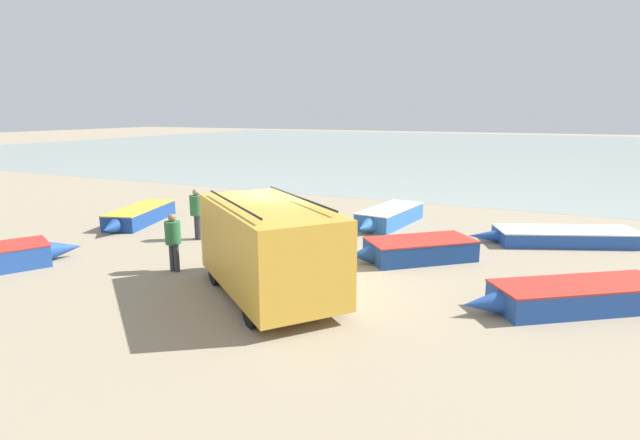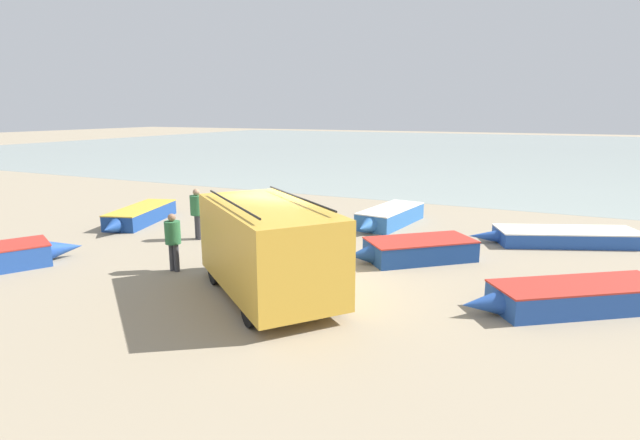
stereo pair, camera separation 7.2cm
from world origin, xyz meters
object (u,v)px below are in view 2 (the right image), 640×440
object	(u,v)px
fishing_rowboat_3	(416,250)
fisherman_0	(197,209)
fishing_rowboat_1	(389,217)
parked_van	(267,247)
fishing_rowboat_6	(139,215)
fishing_rowboat_5	(573,297)
fishing_rowboat_0	(279,219)
fishing_rowboat_2	(563,237)
fisherman_1	(173,237)

from	to	relation	value
fishing_rowboat_3	fisherman_0	world-z (taller)	fisherman_0
fishing_rowboat_1	fisherman_0	world-z (taller)	fisherman_0
parked_van	fishing_rowboat_3	bearing A→B (deg)	-80.00
parked_van	fishing_rowboat_6	world-z (taller)	parked_van
parked_van	fishing_rowboat_1	bearing A→B (deg)	-53.11
fishing_rowboat_1	fishing_rowboat_5	xyz separation A→B (m)	(6.37, -6.45, -0.04)
parked_van	fishing_rowboat_5	size ratio (longest dim) A/B	1.11
fishing_rowboat_6	fishing_rowboat_5	bearing A→B (deg)	63.76
fishing_rowboat_5	fishing_rowboat_6	distance (m)	15.71
fishing_rowboat_0	fisherman_0	xyz separation A→B (m)	(-1.50, -3.08, 0.81)
parked_van	fishing_rowboat_3	size ratio (longest dim) A/B	1.40
fishing_rowboat_3	fishing_rowboat_5	size ratio (longest dim) A/B	0.79
fishing_rowboat_1	fishing_rowboat_2	world-z (taller)	fishing_rowboat_1
fishing_rowboat_6	fisherman_1	bearing A→B (deg)	35.51
fishing_rowboat_1	fisherman_0	bearing A→B (deg)	-39.73
fishing_rowboat_3	fishing_rowboat_6	size ratio (longest dim) A/B	0.77
fishing_rowboat_0	fishing_rowboat_5	world-z (taller)	fishing_rowboat_5
parked_van	fisherman_0	bearing A→B (deg)	2.70
parked_van	fishing_rowboat_1	world-z (taller)	parked_van
fishing_rowboat_3	fisherman_0	distance (m)	7.62
fishing_rowboat_1	fisherman_1	distance (m)	8.94
fishing_rowboat_6	fisherman_0	xyz separation A→B (m)	(3.77, -1.04, 0.76)
fisherman_0	fishing_rowboat_2	bearing A→B (deg)	-38.05
fishing_rowboat_3	fisherman_0	xyz separation A→B (m)	(-7.54, -0.79, 0.75)
fishing_rowboat_0	fishing_rowboat_1	xyz separation A→B (m)	(3.86, 1.89, 0.08)
fishing_rowboat_6	fisherman_0	size ratio (longest dim) A/B	2.60
fishing_rowboat_5	fishing_rowboat_3	bearing A→B (deg)	-63.48
fishing_rowboat_5	fisherman_0	bearing A→B (deg)	-42.23
fishing_rowboat_2	fisherman_1	size ratio (longest dim) A/B	3.38
fishing_rowboat_3	fisherman_0	bearing A→B (deg)	-34.81
fishing_rowboat_0	fishing_rowboat_2	bearing A→B (deg)	-19.56
fisherman_1	fishing_rowboat_0	bearing A→B (deg)	-176.16
fisherman_0	fishing_rowboat_6	bearing A→B (deg)	104.17
parked_van	fishing_rowboat_0	xyz separation A→B (m)	(-3.57, 6.78, -0.98)
fisherman_0	fisherman_1	bearing A→B (deg)	-122.13
fishing_rowboat_1	fisherman_1	size ratio (longest dim) A/B	2.73
fishing_rowboat_5	fisherman_0	size ratio (longest dim) A/B	2.53
fishing_rowboat_1	fishing_rowboat_2	xyz separation A→B (m)	(6.18, -0.21, -0.09)
parked_van	fisherman_0	world-z (taller)	parked_van
fishing_rowboat_1	fisherman_1	xyz separation A→B (m)	(-3.66, -8.13, 0.65)
fisherman_1	fisherman_0	bearing A→B (deg)	-149.68
fishing_rowboat_0	fishing_rowboat_3	bearing A→B (deg)	-49.78
fishing_rowboat_1	fishing_rowboat_0	bearing A→B (deg)	-56.51
fishing_rowboat_0	fishing_rowboat_6	distance (m)	5.66
fishing_rowboat_2	fishing_rowboat_6	size ratio (longest dim) A/B	1.20
parked_van	fishing_rowboat_3	xyz separation A→B (m)	(2.47, 4.49, -0.92)
fishing_rowboat_5	fishing_rowboat_2	bearing A→B (deg)	-123.32
parked_van	fishing_rowboat_6	bearing A→B (deg)	10.63
fishing_rowboat_1	fishing_rowboat_5	bearing A→B (deg)	52.11
fishing_rowboat_0	fisherman_1	size ratio (longest dim) A/B	2.26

